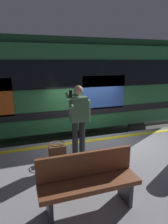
# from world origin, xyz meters

# --- Properties ---
(ground_plane) EXTENTS (24.83, 24.83, 0.00)m
(ground_plane) POSITION_xyz_m (0.00, 0.00, 0.00)
(ground_plane) COLOR #4C4742
(platform) EXTENTS (12.46, 5.05, 1.02)m
(platform) POSITION_xyz_m (0.00, 2.53, 0.51)
(platform) COLOR gray
(platform) RESTS_ON ground
(safety_line) EXTENTS (12.21, 0.16, 0.01)m
(safety_line) POSITION_xyz_m (0.00, 0.30, 1.02)
(safety_line) COLOR yellow
(safety_line) RESTS_ON platform
(track_rail_near) EXTENTS (16.20, 0.08, 0.16)m
(track_rail_near) POSITION_xyz_m (0.00, -1.56, 0.08)
(track_rail_near) COLOR slate
(track_rail_near) RESTS_ON ground
(track_rail_far) EXTENTS (16.20, 0.08, 0.16)m
(track_rail_far) POSITION_xyz_m (0.00, -3.00, 0.08)
(track_rail_far) COLOR slate
(track_rail_far) RESTS_ON ground
(train_carriage) EXTENTS (10.84, 2.83, 3.91)m
(train_carriage) POSITION_xyz_m (1.19, -2.27, 2.49)
(train_carriage) COLOR #2D723F
(train_carriage) RESTS_ON ground
(passenger) EXTENTS (0.57, 0.55, 1.76)m
(passenger) POSITION_xyz_m (0.83, 1.12, 2.06)
(passenger) COLOR #262628
(passenger) RESTS_ON platform
(handbag) EXTENTS (0.40, 0.36, 0.42)m
(handbag) POSITION_xyz_m (1.36, 1.10, 1.21)
(handbag) COLOR #59331E
(handbag) RESTS_ON platform
(bench) EXTENTS (1.59, 0.44, 0.90)m
(bench) POSITION_xyz_m (1.20, 2.83, 1.51)
(bench) COLOR brown
(bench) RESTS_ON platform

